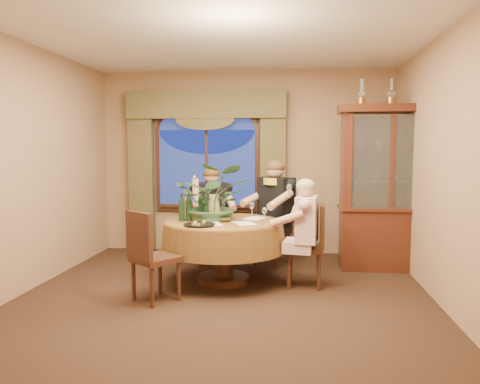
# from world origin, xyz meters

# --- Properties ---
(floor) EXTENTS (5.00, 5.00, 0.00)m
(floor) POSITION_xyz_m (0.00, 0.00, 0.00)
(floor) COLOR black
(floor) RESTS_ON ground
(wall_back) EXTENTS (4.50, 0.00, 4.50)m
(wall_back) POSITION_xyz_m (0.00, 2.50, 1.40)
(wall_back) COLOR #9A7456
(wall_back) RESTS_ON ground
(wall_right) EXTENTS (0.00, 5.00, 5.00)m
(wall_right) POSITION_xyz_m (2.25, 0.00, 1.40)
(wall_right) COLOR #9A7456
(wall_right) RESTS_ON ground
(ceiling) EXTENTS (5.00, 5.00, 0.00)m
(ceiling) POSITION_xyz_m (0.00, 0.00, 2.80)
(ceiling) COLOR white
(ceiling) RESTS_ON wall_back
(window) EXTENTS (1.62, 0.10, 1.32)m
(window) POSITION_xyz_m (-0.60, 2.43, 1.30)
(window) COLOR navy
(window) RESTS_ON wall_back
(arched_transom) EXTENTS (1.60, 0.06, 0.44)m
(arched_transom) POSITION_xyz_m (-0.60, 2.43, 2.08)
(arched_transom) COLOR navy
(arched_transom) RESTS_ON wall_back
(drapery_left) EXTENTS (0.38, 0.14, 2.32)m
(drapery_left) POSITION_xyz_m (-1.63, 2.38, 1.18)
(drapery_left) COLOR #4E4728
(drapery_left) RESTS_ON floor
(drapery_right) EXTENTS (0.38, 0.14, 2.32)m
(drapery_right) POSITION_xyz_m (0.43, 2.38, 1.18)
(drapery_right) COLOR #4E4728
(drapery_right) RESTS_ON floor
(swag_valance) EXTENTS (2.45, 0.16, 0.42)m
(swag_valance) POSITION_xyz_m (-0.60, 2.35, 2.28)
(swag_valance) COLOR #4E4728
(swag_valance) RESTS_ON wall_back
(dining_table) EXTENTS (1.79, 1.79, 0.75)m
(dining_table) POSITION_xyz_m (-0.09, 0.77, 0.38)
(dining_table) COLOR brown
(dining_table) RESTS_ON floor
(china_cabinet) EXTENTS (1.35, 0.53, 2.18)m
(china_cabinet) POSITION_xyz_m (1.99, 1.64, 1.09)
(china_cabinet) COLOR #3D1C15
(china_cabinet) RESTS_ON floor
(oil_lamp_left) EXTENTS (0.11, 0.11, 0.34)m
(oil_lamp_left) POSITION_xyz_m (1.61, 1.64, 2.35)
(oil_lamp_left) COLOR #A5722D
(oil_lamp_left) RESTS_ON china_cabinet
(oil_lamp_center) EXTENTS (0.11, 0.11, 0.34)m
(oil_lamp_center) POSITION_xyz_m (1.99, 1.64, 2.35)
(oil_lamp_center) COLOR #A5722D
(oil_lamp_center) RESTS_ON china_cabinet
(oil_lamp_right) EXTENTS (0.11, 0.11, 0.34)m
(oil_lamp_right) POSITION_xyz_m (2.37, 1.64, 2.35)
(oil_lamp_right) COLOR #A5722D
(oil_lamp_right) RESTS_ON china_cabinet
(chair_right) EXTENTS (0.44, 0.44, 0.96)m
(chair_right) POSITION_xyz_m (0.88, 0.73, 0.48)
(chair_right) COLOR black
(chair_right) RESTS_ON floor
(chair_back_right) EXTENTS (0.57, 0.57, 0.96)m
(chair_back_right) POSITION_xyz_m (0.45, 1.71, 0.48)
(chair_back_right) COLOR black
(chair_back_right) RESTS_ON floor
(chair_back) EXTENTS (0.54, 0.54, 0.96)m
(chair_back) POSITION_xyz_m (-0.42, 1.69, 0.48)
(chair_back) COLOR black
(chair_back) RESTS_ON floor
(chair_front_left) EXTENTS (0.59, 0.59, 0.96)m
(chair_front_left) POSITION_xyz_m (-0.70, 0.01, 0.48)
(chair_front_left) COLOR black
(chair_front_left) RESTS_ON floor
(person_pink) EXTENTS (0.48, 0.51, 1.28)m
(person_pink) POSITION_xyz_m (0.90, 0.63, 0.64)
(person_pink) COLOR beige
(person_pink) RESTS_ON floor
(person_back) EXTENTS (0.60, 0.58, 1.36)m
(person_back) POSITION_xyz_m (-0.40, 1.68, 0.68)
(person_back) COLOR black
(person_back) RESTS_ON floor
(person_scarf) EXTENTS (0.71, 0.70, 1.47)m
(person_scarf) POSITION_xyz_m (0.51, 1.55, 0.73)
(person_scarf) COLOR black
(person_scarf) RESTS_ON floor
(stoneware_vase) EXTENTS (0.16, 0.16, 0.30)m
(stoneware_vase) POSITION_xyz_m (-0.23, 0.93, 0.90)
(stoneware_vase) COLOR tan
(stoneware_vase) RESTS_ON dining_table
(centerpiece_plant) EXTENTS (0.88, 0.98, 0.76)m
(centerpiece_plant) POSITION_xyz_m (-0.23, 0.89, 1.33)
(centerpiece_plant) COLOR #315030
(centerpiece_plant) RESTS_ON dining_table
(olive_bowl) EXTENTS (0.17, 0.17, 0.05)m
(olive_bowl) POSITION_xyz_m (-0.08, 0.72, 0.78)
(olive_bowl) COLOR #48582F
(olive_bowl) RESTS_ON dining_table
(cheese_platter) EXTENTS (0.36, 0.36, 0.02)m
(cheese_platter) POSITION_xyz_m (-0.31, 0.38, 0.76)
(cheese_platter) COLOR black
(cheese_platter) RESTS_ON dining_table
(wine_bottle_0) EXTENTS (0.07, 0.07, 0.33)m
(wine_bottle_0) POSITION_xyz_m (-0.58, 0.69, 0.92)
(wine_bottle_0) COLOR black
(wine_bottle_0) RESTS_ON dining_table
(wine_bottle_1) EXTENTS (0.07, 0.07, 0.33)m
(wine_bottle_1) POSITION_xyz_m (-0.42, 1.02, 0.92)
(wine_bottle_1) COLOR black
(wine_bottle_1) RESTS_ON dining_table
(wine_bottle_2) EXTENTS (0.07, 0.07, 0.33)m
(wine_bottle_2) POSITION_xyz_m (-0.56, 0.87, 0.92)
(wine_bottle_2) COLOR tan
(wine_bottle_2) RESTS_ON dining_table
(wine_bottle_3) EXTENTS (0.07, 0.07, 0.33)m
(wine_bottle_3) POSITION_xyz_m (-0.30, 0.72, 0.92)
(wine_bottle_3) COLOR black
(wine_bottle_3) RESTS_ON dining_table
(wine_bottle_4) EXTENTS (0.07, 0.07, 0.33)m
(wine_bottle_4) POSITION_xyz_m (-0.50, 0.73, 0.92)
(wine_bottle_4) COLOR black
(wine_bottle_4) RESTS_ON dining_table
(tasting_paper_0) EXTENTS (0.32, 0.36, 0.00)m
(tasting_paper_0) POSITION_xyz_m (0.18, 0.59, 0.75)
(tasting_paper_0) COLOR white
(tasting_paper_0) RESTS_ON dining_table
(tasting_paper_1) EXTENTS (0.30, 0.35, 0.00)m
(tasting_paper_1) POSITION_xyz_m (0.26, 0.99, 0.75)
(tasting_paper_1) COLOR white
(tasting_paper_1) RESTS_ON dining_table
(tasting_paper_2) EXTENTS (0.30, 0.36, 0.00)m
(tasting_paper_2) POSITION_xyz_m (-0.19, 0.49, 0.75)
(tasting_paper_2) COLOR white
(tasting_paper_2) RESTS_ON dining_table
(wine_glass_person_pink) EXTENTS (0.07, 0.07, 0.18)m
(wine_glass_person_pink) POSITION_xyz_m (0.40, 0.70, 0.84)
(wine_glass_person_pink) COLOR silver
(wine_glass_person_pink) RESTS_ON dining_table
(wine_glass_person_back) EXTENTS (0.07, 0.07, 0.18)m
(wine_glass_person_back) POSITION_xyz_m (-0.25, 1.25, 0.84)
(wine_glass_person_back) COLOR silver
(wine_glass_person_back) RESTS_ON dining_table
(wine_glass_person_scarf) EXTENTS (0.07, 0.07, 0.18)m
(wine_glass_person_scarf) POSITION_xyz_m (0.22, 1.17, 0.84)
(wine_glass_person_scarf) COLOR silver
(wine_glass_person_scarf) RESTS_ON dining_table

